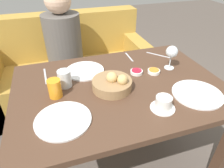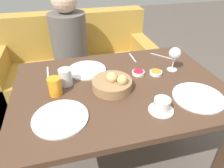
# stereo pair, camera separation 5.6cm
# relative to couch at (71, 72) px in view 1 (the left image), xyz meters

# --- Properties ---
(ground_plane) EXTENTS (10.00, 10.00, 0.00)m
(ground_plane) POSITION_rel_couch_xyz_m (0.19, -0.98, -0.32)
(ground_plane) COLOR #564C44
(dining_table) EXTENTS (1.21, 0.84, 0.74)m
(dining_table) POSITION_rel_couch_xyz_m (0.19, -0.98, 0.32)
(dining_table) COLOR #4C3323
(dining_table) RESTS_ON ground_plane
(couch) EXTENTS (1.54, 0.70, 0.88)m
(couch) POSITION_rel_couch_xyz_m (0.00, 0.00, 0.00)
(couch) COLOR #B28938
(couch) RESTS_ON ground_plane
(seated_person) EXTENTS (0.32, 0.41, 1.17)m
(seated_person) POSITION_rel_couch_xyz_m (-0.04, -0.15, 0.19)
(seated_person) COLOR #23232D
(seated_person) RESTS_ON ground_plane
(bread_basket) EXTENTS (0.22, 0.22, 0.10)m
(bread_basket) POSITION_rel_couch_xyz_m (0.14, -1.00, 0.46)
(bread_basket) COLOR #99754C
(bread_basket) RESTS_ON dining_table
(plate_near_left) EXTENTS (0.26, 0.26, 0.01)m
(plate_near_left) POSITION_rel_couch_xyz_m (-0.15, -1.18, 0.43)
(plate_near_left) COLOR white
(plate_near_left) RESTS_ON dining_table
(plate_near_right) EXTENTS (0.27, 0.27, 0.01)m
(plate_near_right) POSITION_rel_couch_xyz_m (0.56, -1.20, 0.43)
(plate_near_right) COLOR white
(plate_near_right) RESTS_ON dining_table
(plate_far_center) EXTENTS (0.25, 0.25, 0.01)m
(plate_far_center) POSITION_rel_couch_xyz_m (0.03, -0.77, 0.43)
(plate_far_center) COLOR white
(plate_far_center) RESTS_ON dining_table
(juice_glass) EXTENTS (0.07, 0.07, 0.10)m
(juice_glass) POSITION_rel_couch_xyz_m (-0.17, -0.98, 0.48)
(juice_glass) COLOR orange
(juice_glass) RESTS_ON dining_table
(water_tumbler) EXTENTS (0.08, 0.08, 0.10)m
(water_tumbler) POSITION_rel_couch_xyz_m (-0.11, -0.90, 0.47)
(water_tumbler) COLOR silver
(water_tumbler) RESTS_ON dining_table
(wine_glass) EXTENTS (0.08, 0.08, 0.16)m
(wine_glass) POSITION_rel_couch_xyz_m (0.57, -0.89, 0.54)
(wine_glass) COLOR silver
(wine_glass) RESTS_ON dining_table
(coffee_cup) EXTENTS (0.12, 0.12, 0.07)m
(coffee_cup) POSITION_rel_couch_xyz_m (0.32, -1.24, 0.46)
(coffee_cup) COLOR white
(coffee_cup) RESTS_ON dining_table
(jam_bowl_berry) EXTENTS (0.08, 0.08, 0.02)m
(jam_bowl_berry) POSITION_rel_couch_xyz_m (0.34, -0.89, 0.44)
(jam_bowl_berry) COLOR white
(jam_bowl_berry) RESTS_ON dining_table
(jam_bowl_honey) EXTENTS (0.08, 0.08, 0.02)m
(jam_bowl_honey) POSITION_rel_couch_xyz_m (0.45, -0.92, 0.44)
(jam_bowl_honey) COLOR white
(jam_bowl_honey) RESTS_ON dining_table
(fork_silver) EXTENTS (0.02, 0.19, 0.00)m
(fork_silver) POSITION_rel_couch_xyz_m (-0.21, -0.75, 0.43)
(fork_silver) COLOR #B7B7BC
(fork_silver) RESTS_ON dining_table
(knife_silver) EXTENTS (0.13, 0.15, 0.00)m
(knife_silver) POSITION_rel_couch_xyz_m (0.60, -0.70, 0.43)
(knife_silver) COLOR #B7B7BC
(knife_silver) RESTS_ON dining_table
(spoon_coffee) EXTENTS (0.01, 0.14, 0.00)m
(spoon_coffee) POSITION_rel_couch_xyz_m (0.38, -0.66, 0.43)
(spoon_coffee) COLOR #B7B7BC
(spoon_coffee) RESTS_ON dining_table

